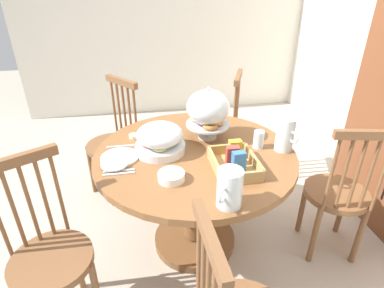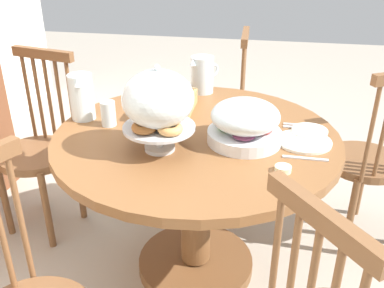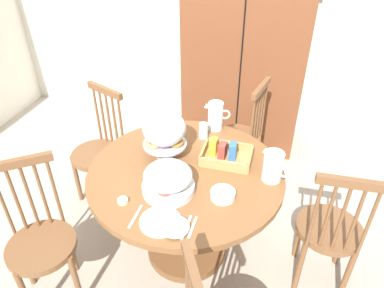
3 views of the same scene
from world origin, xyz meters
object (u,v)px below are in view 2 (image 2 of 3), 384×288
(orange_juice_pitcher, at_px, (202,76))
(china_plate_large, at_px, (304,141))
(cereal_basket, at_px, (166,104))
(drinking_glass, at_px, (108,114))
(windsor_chair_host_seat, at_px, (220,114))
(pastry_stand_with_dome, at_px, (158,103))
(dining_table, at_px, (196,176))
(milk_pitcher, at_px, (82,99))
(butter_dish, at_px, (283,169))
(cereal_bowl, at_px, (243,108))
(china_plate_small, at_px, (310,131))
(fruit_platter_covered, at_px, (245,123))
(windsor_chair_near_window, at_px, (40,152))
(windsor_chair_far_side, at_px, (367,163))

(orange_juice_pitcher, relative_size, china_plate_large, 0.86)
(cereal_basket, xyz_separation_m, drinking_glass, (-0.19, 0.21, 0.02))
(windsor_chair_host_seat, xyz_separation_m, pastry_stand_with_dome, (-1.08, 0.11, 0.48))
(dining_table, relative_size, cereal_basket, 3.83)
(drinking_glass, bearing_deg, windsor_chair_host_seat, -23.56)
(windsor_chair_host_seat, distance_m, milk_pitcher, 1.06)
(orange_juice_pitcher, relative_size, butter_dish, 3.15)
(butter_dish, bearing_deg, cereal_bowl, 19.17)
(milk_pitcher, xyz_separation_m, cereal_basket, (0.14, -0.35, -0.06))
(china_plate_small, height_order, cereal_bowl, cereal_bowl)
(fruit_platter_covered, bearing_deg, dining_table, 78.08)
(windsor_chair_near_window, xyz_separation_m, china_plate_small, (-0.14, -1.35, 0.30))
(pastry_stand_with_dome, relative_size, orange_juice_pitcher, 1.82)
(dining_table, xyz_separation_m, cereal_basket, (0.21, 0.18, 0.25))
(butter_dish, bearing_deg, windsor_chair_host_seat, 17.40)
(cereal_basket, height_order, cereal_bowl, cereal_basket)
(windsor_chair_near_window, xyz_separation_m, windsor_chair_far_side, (0.19, -1.69, 0.00))
(milk_pitcher, xyz_separation_m, cereal_bowl, (0.20, -0.71, -0.07))
(dining_table, xyz_separation_m, windsor_chair_host_seat, (0.91, 0.00, -0.08))
(milk_pitcher, bearing_deg, butter_dish, -110.15)
(cereal_basket, height_order, china_plate_large, cereal_basket)
(orange_juice_pitcher, bearing_deg, windsor_chair_near_window, 109.80)
(dining_table, relative_size, cereal_bowl, 8.65)
(windsor_chair_host_seat, distance_m, china_plate_small, 1.00)
(fruit_platter_covered, relative_size, cereal_basket, 0.95)
(cereal_bowl, relative_size, butter_dish, 2.33)
(pastry_stand_with_dome, xyz_separation_m, cereal_basket, (0.38, 0.06, -0.16))
(dining_table, distance_m, fruit_platter_covered, 0.36)
(windsor_chair_far_side, height_order, cereal_basket, windsor_chair_far_side)
(fruit_platter_covered, xyz_separation_m, cereal_bowl, (0.31, 0.03, -0.06))
(windsor_chair_near_window, height_order, butter_dish, windsor_chair_near_window)
(pastry_stand_with_dome, bearing_deg, fruit_platter_covered, -68.43)
(windsor_chair_host_seat, bearing_deg, butter_dish, -162.60)
(pastry_stand_with_dome, distance_m, drinking_glass, 0.36)
(china_plate_large, bearing_deg, fruit_platter_covered, 98.47)
(orange_juice_pitcher, height_order, china_plate_large, orange_juice_pitcher)
(dining_table, bearing_deg, butter_dish, -125.56)
(windsor_chair_host_seat, bearing_deg, orange_juice_pitcher, 172.33)
(butter_dish, bearing_deg, dining_table, 54.44)
(windsor_chair_near_window, distance_m, fruit_platter_covered, 1.18)
(windsor_chair_host_seat, bearing_deg, china_plate_large, -153.75)
(windsor_chair_near_window, height_order, pastry_stand_with_dome, pastry_stand_with_dome)
(orange_juice_pitcher, relative_size, milk_pitcher, 0.91)
(dining_table, distance_m, windsor_chair_host_seat, 0.91)
(orange_juice_pitcher, bearing_deg, pastry_stand_with_dome, 175.15)
(pastry_stand_with_dome, bearing_deg, orange_juice_pitcher, -4.85)
(windsor_chair_far_side, height_order, orange_juice_pitcher, windsor_chair_far_side)
(windsor_chair_far_side, xyz_separation_m, butter_dish, (-0.67, 0.45, 0.30))
(fruit_platter_covered, bearing_deg, windsor_chair_near_window, 76.45)
(fruit_platter_covered, bearing_deg, butter_dish, -144.06)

